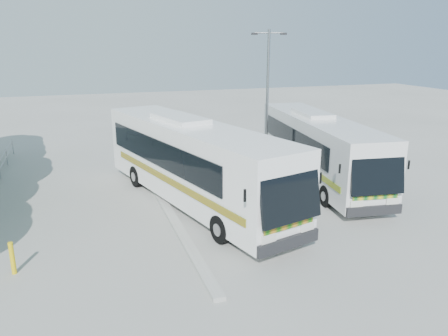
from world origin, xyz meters
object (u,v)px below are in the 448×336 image
object	(u,v)px
coach_adjacent	(318,147)
bollard	(12,258)
coach_main	(193,161)
lamppost	(267,95)

from	to	relation	value
coach_adjacent	bollard	bearing A→B (deg)	-150.74
bollard	coach_adjacent	bearing A→B (deg)	21.62
coach_main	coach_adjacent	distance (m)	7.36
lamppost	bollard	distance (m)	15.69
coach_main	bollard	world-z (taller)	coach_main
coach_main	bollard	distance (m)	8.54
lamppost	bollard	size ratio (longest dim) A/B	7.18
coach_adjacent	bollard	distance (m)	15.55
coach_adjacent	lamppost	size ratio (longest dim) A/B	1.58
coach_main	coach_adjacent	xyz separation A→B (m)	(7.25, 1.29, -0.17)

